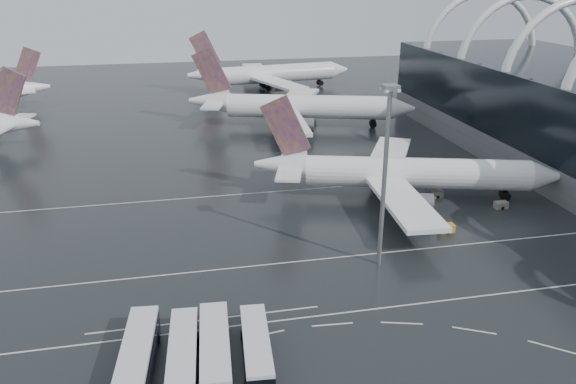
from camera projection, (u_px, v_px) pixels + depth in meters
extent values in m
plane|color=black|center=(392.00, 298.00, 72.53)|extent=(420.00, 420.00, 0.00)
torus|color=white|center=(571.00, 78.00, 119.79)|extent=(33.80, 1.80, 33.80)
torus|color=white|center=(519.00, 65.00, 137.09)|extent=(33.80, 1.80, 33.80)
torus|color=white|center=(479.00, 54.00, 154.38)|extent=(33.80, 1.80, 33.80)
cube|color=silver|center=(398.00, 306.00, 70.71)|extent=(120.00, 0.25, 0.01)
cube|color=silver|center=(362.00, 255.00, 83.45)|extent=(120.00, 0.25, 0.01)
cube|color=silver|center=(315.00, 188.00, 108.94)|extent=(120.00, 0.25, 0.01)
cube|color=silver|center=(206.00, 320.00, 67.94)|extent=(28.00, 0.25, 0.01)
cylinder|color=white|center=(416.00, 173.00, 102.63)|extent=(40.32, 16.56, 5.60)
cone|color=white|center=(546.00, 176.00, 101.05)|extent=(7.12, 6.99, 5.60)
cone|color=white|center=(281.00, 165.00, 103.98)|extent=(10.83, 8.06, 5.60)
cube|color=#411969|center=(286.00, 127.00, 101.28)|extent=(9.10, 3.13, 11.88)
cube|color=white|center=(291.00, 165.00, 103.84)|extent=(8.99, 17.91, 0.48)
cube|color=white|center=(403.00, 200.00, 91.90)|extent=(8.46, 24.57, 0.77)
cube|color=white|center=(389.00, 155.00, 114.30)|extent=(17.33, 24.49, 0.77)
cylinder|color=slate|center=(417.00, 203.00, 95.48)|extent=(6.01, 4.63, 3.28)
cylinder|color=slate|center=(405.00, 169.00, 111.61)|extent=(6.01, 4.63, 3.28)
cube|color=black|center=(394.00, 192.00, 104.31)|extent=(12.85, 9.15, 2.13)
cylinder|color=white|center=(308.00, 107.00, 150.22)|extent=(43.30, 18.19, 6.23)
cone|color=white|center=(402.00, 108.00, 148.40)|extent=(7.94, 7.79, 6.23)
cone|color=white|center=(209.00, 101.00, 151.80)|extent=(12.06, 9.01, 6.23)
cube|color=#411969|center=(211.00, 71.00, 148.80)|extent=(10.11, 3.54, 13.20)
cube|color=white|center=(217.00, 101.00, 151.64)|extent=(10.09, 19.91, 0.54)
cube|color=white|center=(289.00, 121.00, 138.32)|extent=(9.55, 27.35, 0.86)
cube|color=white|center=(296.00, 98.00, 163.22)|extent=(19.38, 27.20, 0.86)
cylinder|color=slate|center=(302.00, 125.00, 142.28)|extent=(6.70, 5.17, 3.65)
cylinder|color=slate|center=(306.00, 108.00, 160.21)|extent=(6.70, 5.17, 3.65)
cube|color=black|center=(292.00, 122.00, 152.11)|extent=(14.30, 10.23, 2.36)
cylinder|color=white|center=(277.00, 73.00, 198.71)|extent=(42.42, 11.90, 6.26)
cone|color=white|center=(339.00, 70.00, 206.30)|extent=(7.27, 7.08, 6.26)
cone|color=white|center=(203.00, 75.00, 190.05)|extent=(11.54, 7.67, 6.26)
cube|color=#411969|center=(205.00, 50.00, 187.46)|extent=(10.39, 2.05, 13.27)
cube|color=white|center=(209.00, 74.00, 190.73)|extent=(7.45, 19.91, 0.54)
cube|color=white|center=(277.00, 83.00, 185.78)|extent=(16.25, 27.94, 0.86)
cube|color=white|center=(254.00, 70.00, 209.41)|extent=(9.50, 27.46, 0.86)
cylinder|color=slate|center=(283.00, 86.00, 190.82)|extent=(6.38, 4.44, 3.67)
cylinder|color=slate|center=(266.00, 76.00, 207.83)|extent=(6.38, 4.44, 3.67)
cube|color=black|center=(265.00, 86.00, 198.95)|extent=(13.77, 8.60, 2.37)
cone|color=white|center=(18.00, 123.00, 131.90)|extent=(10.89, 7.86, 5.69)
cube|color=#411969|center=(9.00, 93.00, 129.26)|extent=(9.33, 2.82, 12.07)
cube|color=white|center=(10.00, 123.00, 131.96)|extent=(8.49, 18.22, 0.49)
cone|color=white|center=(34.00, 88.00, 173.88)|extent=(10.23, 7.25, 5.39)
cube|color=#411969|center=(27.00, 65.00, 171.00)|extent=(8.86, 2.46, 11.42)
cube|color=white|center=(28.00, 88.00, 173.17)|extent=(7.67, 17.23, 0.46)
cube|color=#221541|center=(139.00, 362.00, 59.10)|extent=(4.39, 14.06, 1.17)
cube|color=black|center=(138.00, 352.00, 58.64)|extent=(4.43, 13.79, 1.38)
cube|color=silver|center=(137.00, 345.00, 58.29)|extent=(4.39, 14.06, 0.48)
cylinder|color=black|center=(158.00, 339.00, 63.50)|extent=(0.47, 1.09, 1.06)
cylinder|color=black|center=(131.00, 341.00, 63.20)|extent=(0.47, 1.09, 1.06)
cube|color=#221541|center=(184.00, 361.00, 59.44)|extent=(3.86, 13.24, 1.11)
cube|color=black|center=(183.00, 351.00, 59.00)|extent=(3.89, 12.98, 1.31)
cube|color=silver|center=(182.00, 344.00, 58.67)|extent=(3.86, 13.24, 0.45)
cylinder|color=black|center=(198.00, 339.00, 63.61)|extent=(0.42, 1.03, 1.00)
cylinder|color=black|center=(173.00, 341.00, 63.26)|extent=(0.42, 1.03, 1.00)
cube|color=#221541|center=(216.00, 357.00, 59.84)|extent=(4.00, 14.02, 1.17)
cube|color=black|center=(215.00, 348.00, 59.37)|extent=(4.04, 13.75, 1.39)
cube|color=silver|center=(215.00, 340.00, 59.02)|extent=(4.00, 14.02, 0.48)
cylinder|color=black|center=(228.00, 335.00, 64.27)|extent=(0.44, 1.09, 1.07)
cylinder|color=black|center=(202.00, 337.00, 63.88)|extent=(0.44, 1.09, 1.07)
cube|color=#221541|center=(257.00, 354.00, 60.49)|extent=(3.78, 12.74, 1.06)
cube|color=black|center=(256.00, 345.00, 60.07)|extent=(3.82, 12.50, 1.26)
cube|color=silver|center=(256.00, 339.00, 59.76)|extent=(3.78, 12.74, 0.43)
cylinder|color=black|center=(273.00, 381.00, 57.09)|extent=(0.41, 0.99, 0.97)
cylinder|color=black|center=(246.00, 383.00, 56.77)|extent=(0.41, 0.99, 0.97)
cylinder|color=black|center=(266.00, 334.00, 64.50)|extent=(0.41, 0.99, 0.97)
cylinder|color=black|center=(242.00, 336.00, 64.18)|extent=(0.41, 0.99, 0.97)
cylinder|color=gray|center=(384.00, 182.00, 76.27)|extent=(0.63, 0.63, 25.25)
cube|color=gray|center=(390.00, 88.00, 71.53)|extent=(1.98, 1.98, 0.72)
cube|color=white|center=(390.00, 90.00, 71.63)|extent=(1.80, 1.80, 0.36)
cube|color=gold|center=(446.00, 228.00, 90.66)|extent=(2.41, 1.43, 1.32)
cube|color=slate|center=(437.00, 194.00, 104.55)|extent=(2.34, 1.38, 1.28)
cube|color=slate|center=(501.00, 205.00, 99.68)|extent=(2.30, 1.36, 1.25)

